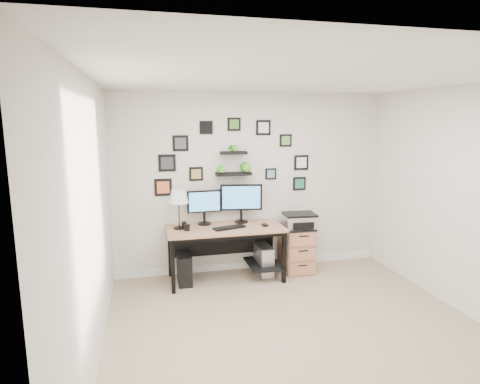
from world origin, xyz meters
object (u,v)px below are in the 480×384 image
object	(u,v)px
mug	(187,228)
monitor_left	(204,205)
printer	(300,220)
file_cabinet	(296,249)
monitor_right	(241,200)
table_lamp	(179,197)
desk	(228,235)
pc_tower_grey	(264,260)
pc_tower_black	(184,268)

from	to	relation	value
mug	monitor_left	bearing A→B (deg)	43.88
mug	printer	size ratio (longest dim) A/B	0.18
printer	file_cabinet	bearing A→B (deg)	117.98
monitor_left	file_cabinet	xyz separation A→B (m)	(1.34, -0.13, -0.70)
monitor_right	table_lamp	size ratio (longest dim) A/B	1.11
file_cabinet	printer	size ratio (longest dim) A/B	1.42
monitor_left	table_lamp	distance (m)	0.41
desk	printer	bearing A→B (deg)	0.94
desk	pc_tower_grey	size ratio (longest dim) A/B	3.66
printer	desk	bearing A→B (deg)	-179.06
monitor_right	printer	size ratio (longest dim) A/B	1.27
desk	monitor_left	xyz separation A→B (m)	(-0.29, 0.19, 0.41)
mug	file_cabinet	xyz separation A→B (m)	(1.61, 0.13, -0.46)
table_lamp	printer	xyz separation A→B (m)	(1.73, -0.04, -0.41)
pc_tower_grey	pc_tower_black	bearing A→B (deg)	-177.99
monitor_left	table_lamp	xyz separation A→B (m)	(-0.36, -0.13, 0.15)
monitor_left	pc_tower_black	bearing A→B (deg)	-146.17
monitor_right	printer	bearing A→B (deg)	-11.21
table_lamp	file_cabinet	size ratio (longest dim) A/B	0.80
pc_tower_grey	table_lamp	bearing A→B (deg)	177.99
desk	pc_tower_black	size ratio (longest dim) A/B	3.90
monitor_left	file_cabinet	distance (m)	1.52
table_lamp	pc_tower_black	distance (m)	0.98
desk	monitor_left	size ratio (longest dim) A/B	3.28
desk	table_lamp	distance (m)	0.86
monitor_left	pc_tower_grey	bearing A→B (deg)	-11.87
table_lamp	mug	bearing A→B (deg)	-55.36
monitor_right	file_cabinet	size ratio (longest dim) A/B	0.89
monitor_right	table_lamp	bearing A→B (deg)	-172.19
table_lamp	printer	size ratio (longest dim) A/B	1.14
monitor_right	pc_tower_grey	size ratio (longest dim) A/B	1.37
desk	pc_tower_grey	distance (m)	0.67
mug	pc_tower_black	world-z (taller)	mug
table_lamp	printer	distance (m)	1.77
monitor_right	mug	xyz separation A→B (m)	(-0.81, -0.25, -0.29)
monitor_right	desk	bearing A→B (deg)	-142.50
table_lamp	mug	xyz separation A→B (m)	(0.09, -0.13, -0.39)
monitor_right	mug	size ratio (longest dim) A/B	7.09
pc_tower_black	file_cabinet	xyz separation A→B (m)	(1.66, 0.08, 0.13)
file_cabinet	pc_tower_black	bearing A→B (deg)	-177.19
monitor_left	printer	xyz separation A→B (m)	(1.36, -0.17, -0.26)
monitor_right	file_cabinet	bearing A→B (deg)	-8.70
monitor_right	table_lamp	xyz separation A→B (m)	(-0.90, -0.12, 0.10)
pc_tower_black	printer	xyz separation A→B (m)	(1.68, 0.04, 0.57)
file_cabinet	printer	bearing A→B (deg)	-62.02
monitor_left	printer	bearing A→B (deg)	-7.26
pc_tower_black	monitor_left	bearing A→B (deg)	34.29
desk	table_lamp	xyz separation A→B (m)	(-0.66, 0.06, 0.56)
monitor_left	pc_tower_black	world-z (taller)	monitor_left
pc_tower_black	pc_tower_grey	xyz separation A→B (m)	(1.15, 0.04, 0.01)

